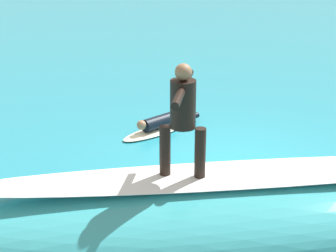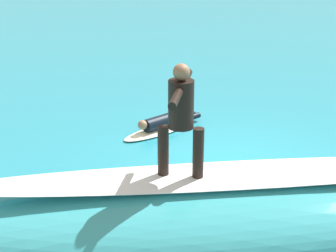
{
  "view_description": "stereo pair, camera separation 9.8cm",
  "coord_description": "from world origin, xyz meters",
  "px_view_note": "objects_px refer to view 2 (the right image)",
  "views": [
    {
      "loc": [
        1.87,
        9.86,
        4.72
      ],
      "look_at": [
        1.3,
        0.45,
        1.08
      ],
      "focal_mm": 59.51,
      "sensor_mm": 36.0,
      "label": 1
    },
    {
      "loc": [
        1.77,
        9.87,
        4.72
      ],
      "look_at": [
        1.3,
        0.45,
        1.08
      ],
      "focal_mm": 59.51,
      "sensor_mm": 36.0,
      "label": 2
    }
  ],
  "objects_px": {
    "surfboard_riding": "(180,178)",
    "surfer_paddling": "(165,121)",
    "surfboard_paddling": "(160,130)",
    "surfer_riding": "(181,113)"
  },
  "relations": [
    {
      "from": "surfboard_riding",
      "to": "surfer_paddling",
      "type": "xyz_separation_m",
      "value": [
        -0.0,
        -5.02,
        -1.04
      ]
    },
    {
      "from": "surfboard_paddling",
      "to": "surfer_paddling",
      "type": "distance_m",
      "value": 0.22
    },
    {
      "from": "surfboard_riding",
      "to": "surfer_paddling",
      "type": "distance_m",
      "value": 5.12
    },
    {
      "from": "surfer_riding",
      "to": "surfboard_paddling",
      "type": "height_order",
      "value": "surfer_riding"
    },
    {
      "from": "surfboard_paddling",
      "to": "surfer_paddling",
      "type": "relative_size",
      "value": 1.37
    },
    {
      "from": "surfer_riding",
      "to": "surfboard_paddling",
      "type": "bearing_deg",
      "value": -76.47
    },
    {
      "from": "surfboard_paddling",
      "to": "surfer_paddling",
      "type": "height_order",
      "value": "surfer_paddling"
    },
    {
      "from": "surfboard_paddling",
      "to": "surfer_riding",
      "type": "bearing_deg",
      "value": 52.5
    },
    {
      "from": "surfboard_riding",
      "to": "surfer_paddling",
      "type": "bearing_deg",
      "value": -77.69
    },
    {
      "from": "surfer_riding",
      "to": "surfboard_paddling",
      "type": "distance_m",
      "value": 5.39
    }
  ]
}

